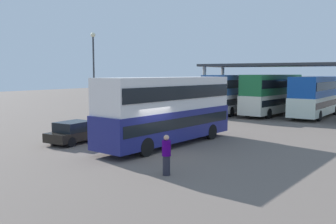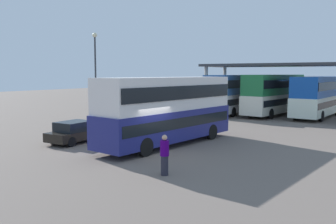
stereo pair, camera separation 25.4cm
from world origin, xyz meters
The scene contains 9 objects.
ground_plane centered at (0.00, 0.00, 0.00)m, with size 140.00×140.00×0.00m, color #695D54.
double_decker_main centered at (-0.64, 2.62, 2.25)m, with size 3.32×10.48×4.09m.
parked_hatchback centered at (-5.81, -0.09, 0.67)m, with size 1.86×3.82×1.35m.
double_decker_near_canopy centered at (-4.43, 21.37, 2.28)m, with size 2.59×10.93×4.16m.
double_decker_mid_row centered at (-0.39, 21.83, 2.30)m, with size 3.56×10.39×4.20m.
double_decker_far_right centered at (3.79, 22.43, 2.21)m, with size 3.06×10.29×4.01m.
depot_canopy centered at (4.57, 21.14, 4.98)m, with size 23.58×7.92×5.28m.
lamppost_tall centered at (-13.43, 9.23, 5.08)m, with size 0.44×0.44×8.12m.
pedestrian_waiting centered at (2.99, -2.98, 0.87)m, with size 0.38×0.38×1.74m.
Camera 2 is at (11.58, -15.35, 4.30)m, focal length 38.74 mm.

